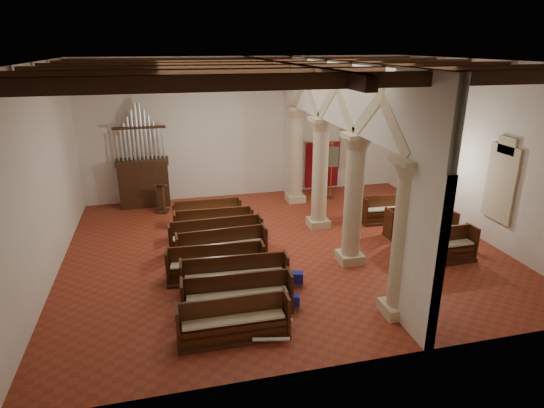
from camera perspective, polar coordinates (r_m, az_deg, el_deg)
The scene contains 32 objects.
floor at distance 15.35m, azimuth 1.28°, elevation -5.51°, with size 14.00×14.00×0.00m, color maroon.
ceiling at distance 13.91m, azimuth 1.47°, elevation 17.49°, with size 14.00×14.00×0.00m, color #321E10.
wall_back at distance 20.06m, azimuth -3.17°, elevation 9.47°, with size 14.00×0.02×6.00m, color white.
wall_front at distance 8.98m, azimuth 11.44°, elevation -3.79°, with size 14.00×0.02×6.00m, color white.
wall_left at distance 14.26m, azimuth -26.96°, elevation 3.19°, with size 0.02×12.00×6.00m, color white.
wall_right at distance 17.49m, azimuth 24.25°, elevation 6.28°, with size 0.02×12.00×6.00m, color white.
ceiling_beams at distance 13.92m, azimuth 1.47°, elevation 16.75°, with size 13.80×11.80×0.30m, color #3E2013, non-canonical shape.
arcade at distance 14.78m, azimuth 8.21°, elevation 7.89°, with size 0.90×11.90×6.00m.
window_right_a at distance 16.54m, azimuth 26.90°, elevation 2.33°, with size 0.03×1.00×2.20m, color #347655.
window_right_b at distance 19.62m, azimuth 19.52°, elevation 5.76°, with size 0.03×1.00×2.20m, color #347655.
window_back at distance 21.67m, azimuth 10.10°, elevation 7.80°, with size 1.00×0.03×2.20m, color #347655.
pipe_organ at distance 19.62m, azimuth -15.84°, elevation 3.64°, with size 2.10×0.85×4.40m.
lectern at distance 18.82m, azimuth -13.71°, elevation 0.49°, with size 0.61×0.64×1.29m.
dossal_curtain at distance 21.30m, azimuth 6.29°, elevation 4.92°, with size 1.80×0.07×2.17m.
processional_banner at distance 20.08m, azimuth 7.41°, elevation 2.94°, with size 0.57×0.73×2.51m.
hymnal_box_a at distance 11.99m, azimuth 2.82°, elevation -11.94°, with size 0.28×0.22×0.28m, color #171590.
hymnal_box_b at distance 12.99m, azimuth 3.20°, elevation -9.19°, with size 0.32×0.26×0.32m, color navy.
hymnal_box_c at distance 13.79m, azimuth -0.86°, elevation -7.38°, with size 0.31×0.25×0.31m, color navy.
tube_heater_a at distance 10.74m, azimuth -0.10°, elevation -16.62°, with size 0.09×0.09×0.85m, color white.
tube_heater_b at distance 11.40m, azimuth 0.20°, elevation -14.23°, with size 0.09×0.09×0.92m, color silver.
nave_pew_0 at distance 10.87m, azimuth -4.83°, elevation -15.05°, with size 2.59×0.70×1.02m.
nave_pew_1 at distance 11.78m, azimuth -4.36°, elevation -12.03°, with size 2.81×0.80×1.02m.
nave_pew_2 at distance 12.69m, azimuth -4.67°, elevation -9.57°, with size 2.98×0.85×1.02m.
nave_pew_3 at distance 13.36m, azimuth -7.02°, elevation -8.03°, with size 2.84×0.84×1.04m.
nave_pew_4 at distance 14.38m, azimuth -6.26°, elevation -5.92°, with size 2.83×0.81×1.04m.
nave_pew_5 at distance 15.14m, azimuth -7.00°, elevation -4.56°, with size 3.08×0.79×1.07m.
nave_pew_6 at distance 16.17m, azimuth -7.26°, elevation -3.03°, with size 2.76×0.76×1.01m.
nave_pew_7 at distance 17.32m, azimuth -8.11°, elevation -1.58°, with size 2.55×0.66×0.95m.
aisle_pew_0 at distance 15.27m, azimuth 20.69°, elevation -5.48°, with size 2.08×0.78×1.09m.
aisle_pew_1 at distance 16.36m, azimuth 18.78°, elevation -3.56°, with size 2.10×0.85×1.10m.
aisle_pew_2 at distance 16.92m, azimuth 17.11°, elevation -2.65°, with size 1.92×0.73×1.06m.
aisle_pew_3 at distance 17.93m, azimuth 14.37°, elevation -1.16°, with size 2.08×0.81×1.04m.
Camera 1 is at (-3.66, -13.42, 6.50)m, focal length 30.00 mm.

